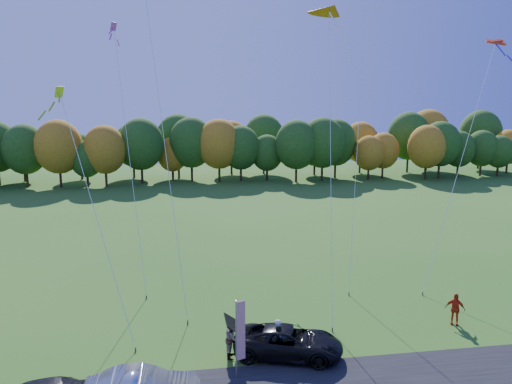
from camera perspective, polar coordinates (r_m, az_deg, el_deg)
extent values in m
plane|color=#245817|center=(25.76, 2.20, -17.92)|extent=(160.00, 160.00, 0.00)
imported|color=black|center=(25.21, 3.72, -16.73)|extent=(5.73, 3.87, 1.46)
imported|color=silver|center=(25.25, 2.61, -16.23)|extent=(0.44, 0.67, 1.81)
imported|color=gray|center=(25.05, -2.72, -16.41)|extent=(0.87, 1.02, 1.84)
imported|color=#B92C11|center=(30.40, 21.78, -12.30)|extent=(1.11, 0.93, 1.78)
cylinder|color=#999999|center=(22.93, -2.28, -16.51)|extent=(0.06, 0.06, 3.66)
cube|color=red|center=(22.87, -1.76, -15.56)|extent=(0.44, 0.20, 2.74)
cube|color=navy|center=(22.48, -1.79, -13.19)|extent=(0.43, 0.19, 0.71)
cylinder|color=#4C3F33|center=(28.93, -7.82, -14.51)|extent=(0.08, 0.08, 0.20)
cylinder|color=#4C3F33|center=(33.10, 10.57, -11.35)|extent=(0.08, 0.08, 0.20)
cylinder|color=#4C3F33|center=(28.15, 8.72, -15.26)|extent=(0.08, 0.08, 0.20)
cone|color=#BD5F0B|center=(36.48, 8.36, 19.90)|extent=(2.81, 2.15, 3.07)
cylinder|color=#4C3F33|center=(34.27, 18.50, -10.95)|extent=(0.08, 0.08, 0.20)
cube|color=red|center=(41.09, 25.73, 15.16)|extent=(2.74, 0.97, 1.08)
cylinder|color=#4C3F33|center=(26.54, -13.61, -17.08)|extent=(0.08, 0.08, 0.20)
cube|color=#E3FF1A|center=(29.43, -21.57, 10.59)|extent=(1.02, 1.02, 1.20)
cylinder|color=#4C3F33|center=(32.77, -12.43, -11.64)|extent=(0.08, 0.08, 0.20)
cube|color=#EC4EAE|center=(37.89, -15.98, 17.72)|extent=(1.00, 1.00, 1.17)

